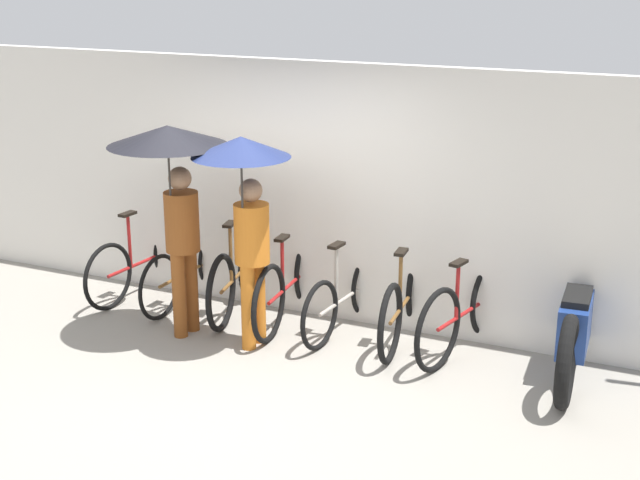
{
  "coord_description": "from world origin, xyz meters",
  "views": [
    {
      "loc": [
        3.7,
        -5.84,
        3.41
      ],
      "look_at": [
        0.49,
        1.15,
        1.0
      ],
      "focal_mm": 50.0,
      "sensor_mm": 36.0,
      "label": 1
    }
  ],
  "objects": [
    {
      "name": "parked_bicycle_6",
      "position": [
        1.77,
        1.51,
        0.39
      ],
      "size": [
        0.53,
        1.72,
        1.05
      ],
      "rotation": [
        0.0,
        0.0,
        1.36
      ],
      "color": "black",
      "rests_on": "ground"
    },
    {
      "name": "pedestrian_leading",
      "position": [
        -0.77,
        0.71,
        1.63
      ],
      "size": [
        1.08,
        1.08,
        2.03
      ],
      "rotation": [
        0.0,
        0.0,
        3.03
      ],
      "color": "brown",
      "rests_on": "ground"
    },
    {
      "name": "parked_bicycle_3",
      "position": [
        -0.0,
        1.51,
        0.39
      ],
      "size": [
        0.44,
        1.82,
        1.03
      ],
      "rotation": [
        0.0,
        0.0,
        1.66
      ],
      "color": "black",
      "rests_on": "ground"
    },
    {
      "name": "parked_bicycle_5",
      "position": [
        1.18,
        1.53,
        0.38
      ],
      "size": [
        0.44,
        1.75,
        1.02
      ],
      "rotation": [
        0.0,
        0.0,
        1.67
      ],
      "color": "black",
      "rests_on": "ground"
    },
    {
      "name": "pedestrian_center",
      "position": [
        -0.04,
        0.75,
        1.5
      ],
      "size": [
        0.87,
        0.87,
        1.99
      ],
      "rotation": [
        0.0,
        0.0,
        3.08
      ],
      "color": "#C66B1E",
      "rests_on": "ground"
    },
    {
      "name": "parked_bicycle_0",
      "position": [
        -1.77,
        1.55,
        0.37
      ],
      "size": [
        0.44,
        1.78,
        1.06
      ],
      "rotation": [
        0.0,
        0.0,
        1.49
      ],
      "color": "black",
      "rests_on": "ground"
    },
    {
      "name": "parked_bicycle_4",
      "position": [
        0.59,
        1.5,
        0.35
      ],
      "size": [
        0.44,
        1.63,
        0.99
      ],
      "rotation": [
        0.0,
        0.0,
        1.49
      ],
      "color": "black",
      "rests_on": "ground"
    },
    {
      "name": "ground_plane",
      "position": [
        0.0,
        0.0,
        0.0
      ],
      "size": [
        30.0,
        30.0,
        0.0
      ],
      "primitive_type": "plane",
      "color": "gray"
    },
    {
      "name": "parked_bicycle_2",
      "position": [
        -0.59,
        1.5,
        0.39
      ],
      "size": [
        0.51,
        1.7,
        1.06
      ],
      "rotation": [
        0.0,
        0.0,
        1.77
      ],
      "color": "black",
      "rests_on": "ground"
    },
    {
      "name": "back_wall",
      "position": [
        0.0,
        1.81,
        1.26
      ],
      "size": [
        12.52,
        0.12,
        2.53
      ],
      "color": "silver",
      "rests_on": "ground"
    },
    {
      "name": "parked_bicycle_1",
      "position": [
        -1.18,
        1.53,
        0.36
      ],
      "size": [
        0.44,
        1.7,
        1.06
      ],
      "rotation": [
        0.0,
        0.0,
        1.55
      ],
      "color": "black",
      "rests_on": "ground"
    },
    {
      "name": "motorcycle",
      "position": [
        2.75,
        1.44,
        0.42
      ],
      "size": [
        0.58,
        2.02,
        0.95
      ],
      "rotation": [
        0.0,
        0.0,
        1.64
      ],
      "color": "black",
      "rests_on": "ground"
    }
  ]
}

